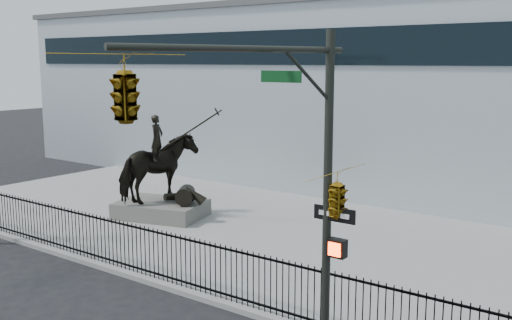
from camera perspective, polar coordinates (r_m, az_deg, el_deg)
The scene contains 7 objects.
ground at distance 17.77m, azimuth -14.20°, elevation -11.95°, with size 120.00×120.00×0.00m, color black.
plaza at distance 22.54m, azimuth -0.22°, elevation -6.84°, with size 30.00×12.00×0.15m, color gray.
building at distance 33.02m, azimuth 13.52°, elevation 5.89°, with size 44.00×14.00×9.00m, color #B4BCC4.
picket_fence at distance 18.23m, azimuth -11.25°, elevation -8.28°, with size 22.10×0.10×1.50m.
statue_plinth at distance 24.56m, azimuth -9.02°, elevation -4.65°, with size 3.38×2.32×0.63m, color #53504C.
equestrian_statue at distance 24.18m, azimuth -8.99°, elevation -0.88°, with size 4.19×3.20×3.67m.
traffic_signal_right at distance 10.67m, azimuth -1.47°, elevation 1.13°, with size 2.17×6.86×7.00m.
Camera 1 is at (12.99, -10.30, 6.39)m, focal length 42.00 mm.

